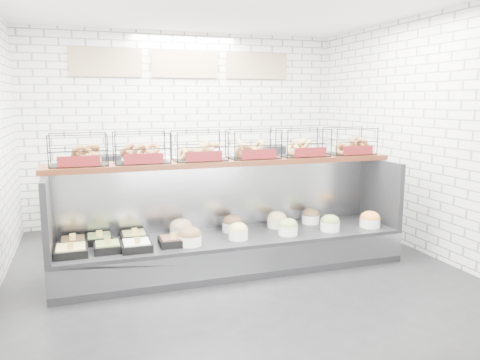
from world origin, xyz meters
name	(u,v)px	position (x,y,z in m)	size (l,w,h in m)	color
ground	(241,277)	(0.00, 0.00, 0.00)	(5.50, 5.50, 0.00)	black
room_shell	(225,90)	(0.00, 0.60, 2.06)	(5.02, 5.51, 3.01)	silver
display_case	(231,240)	(-0.01, 0.34, 0.33)	(4.00, 0.90, 1.20)	black
bagel_shelf	(227,149)	(0.00, 0.52, 1.38)	(4.10, 0.50, 0.40)	#421B0E
prep_counter	(192,194)	(0.00, 2.43, 0.47)	(4.00, 0.60, 1.20)	#93969B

